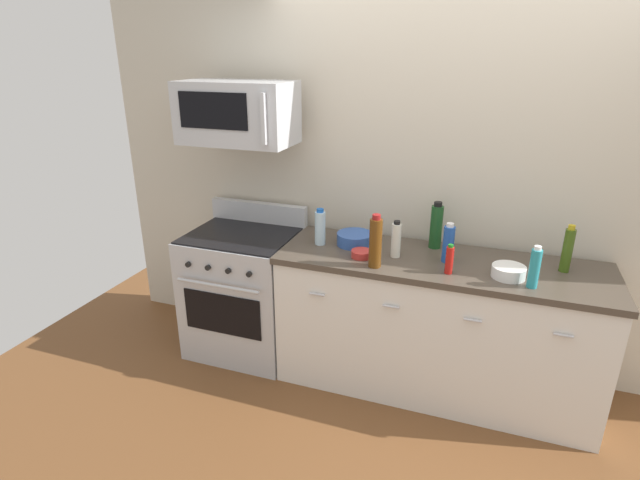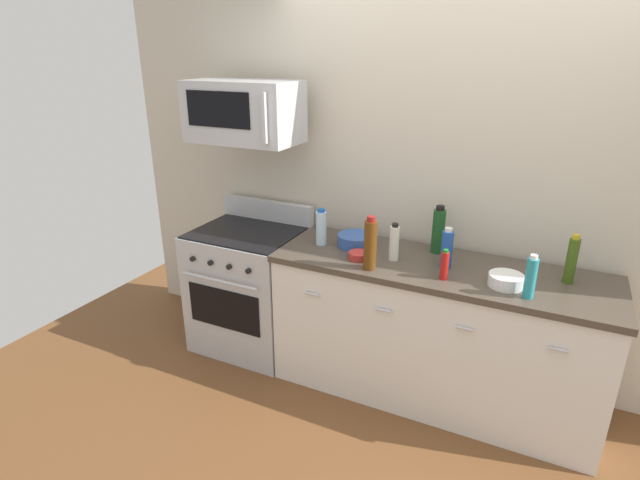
% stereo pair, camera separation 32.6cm
% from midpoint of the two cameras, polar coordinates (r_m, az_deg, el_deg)
% --- Properties ---
extents(ground_plane, '(6.13, 6.13, 0.00)m').
position_cam_midpoint_polar(ground_plane, '(3.59, 9.72, -15.98)').
color(ground_plane, brown).
extents(back_wall, '(5.11, 0.10, 2.70)m').
position_cam_midpoint_polar(back_wall, '(3.38, 12.43, 6.96)').
color(back_wall, beige).
rests_on(back_wall, ground_plane).
extents(counter_unit, '(2.02, 0.66, 0.92)m').
position_cam_midpoint_polar(counter_unit, '(3.34, 10.21, -9.66)').
color(counter_unit, silver).
rests_on(counter_unit, ground_plane).
extents(range_oven, '(0.76, 0.69, 1.07)m').
position_cam_midpoint_polar(range_oven, '(3.76, -11.07, -5.81)').
color(range_oven, '#B7BABF').
rests_on(range_oven, ground_plane).
extents(microwave, '(0.74, 0.44, 0.40)m').
position_cam_midpoint_polar(microwave, '(3.43, -12.20, 13.99)').
color(microwave, '#B7BABF').
extents(bottle_hot_sauce_red, '(0.05, 0.05, 0.18)m').
position_cam_midpoint_polar(bottle_hot_sauce_red, '(2.93, 11.50, -2.29)').
color(bottle_hot_sauce_red, '#B21914').
rests_on(bottle_hot_sauce_red, countertop_slab).
extents(bottle_vinegar_white, '(0.06, 0.06, 0.24)m').
position_cam_midpoint_polar(bottle_vinegar_white, '(3.11, 5.73, -0.03)').
color(bottle_vinegar_white, silver).
rests_on(bottle_vinegar_white, countertop_slab).
extents(bottle_wine_green, '(0.08, 0.08, 0.31)m').
position_cam_midpoint_polar(bottle_wine_green, '(3.28, 10.37, 1.51)').
color(bottle_wine_green, '#19471E').
rests_on(bottle_wine_green, countertop_slab).
extents(bottle_wine_amber, '(0.08, 0.08, 0.33)m').
position_cam_midpoint_polar(bottle_wine_amber, '(2.94, 3.21, -0.32)').
color(bottle_wine_amber, '#59330F').
rests_on(bottle_wine_amber, countertop_slab).
extents(bottle_soda_blue, '(0.07, 0.07, 0.25)m').
position_cam_midpoint_polar(bottle_soda_blue, '(3.09, 11.55, -0.44)').
color(bottle_soda_blue, '#1E4CA5').
rests_on(bottle_soda_blue, countertop_slab).
extents(bottle_olive_oil, '(0.06, 0.06, 0.29)m').
position_cam_midpoint_polar(bottle_olive_oil, '(3.15, 23.80, -1.08)').
color(bottle_olive_oil, '#385114').
rests_on(bottle_olive_oil, countertop_slab).
extents(bottle_dish_soap, '(0.06, 0.06, 0.24)m').
position_cam_midpoint_polar(bottle_dish_soap, '(2.88, 20.35, -3.08)').
color(bottle_dish_soap, teal).
rests_on(bottle_dish_soap, countertop_slab).
extents(bottle_water_clear, '(0.07, 0.07, 0.25)m').
position_cam_midpoint_polar(bottle_water_clear, '(3.30, -2.81, 1.39)').
color(bottle_water_clear, silver).
rests_on(bottle_water_clear, countertop_slab).
extents(bowl_blue_mixing, '(0.24, 0.24, 0.08)m').
position_cam_midpoint_polar(bowl_blue_mixing, '(3.31, 1.18, 0.12)').
color(bowl_blue_mixing, '#2D519E').
rests_on(bowl_blue_mixing, countertop_slab).
extents(bowl_white_ceramic, '(0.19, 0.19, 0.07)m').
position_cam_midpoint_polar(bowl_white_ceramic, '(2.99, 17.85, -3.50)').
color(bowl_white_ceramic, white).
rests_on(bowl_white_ceramic, countertop_slab).
extents(bowl_red_small, '(0.13, 0.13, 0.05)m').
position_cam_midpoint_polar(bowl_red_small, '(3.12, 1.77, -1.62)').
color(bowl_red_small, '#B72D28').
rests_on(bowl_red_small, countertop_slab).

